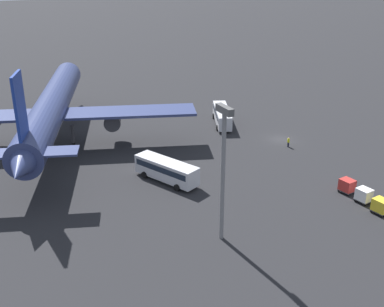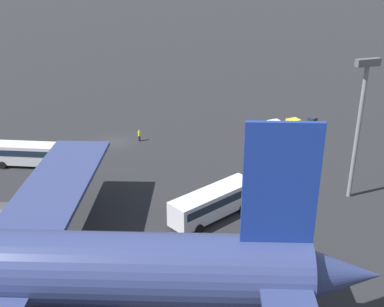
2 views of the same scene
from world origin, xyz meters
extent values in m
plane|color=#232326|center=(0.00, 0.00, 0.00)|extent=(600.00, 600.00, 0.00)
cylinder|color=navy|center=(16.53, 36.52, 6.72)|extent=(46.41, 21.26, 5.17)
cone|color=navy|center=(40.06, 27.87, 6.72)|extent=(7.03, 6.57, 4.91)
cone|color=navy|center=(-7.24, 45.26, 6.72)|extent=(7.91, 6.68, 4.65)
cube|color=navy|center=(9.64, 24.65, 6.07)|extent=(13.35, 22.66, 0.44)
cube|color=navy|center=(-3.55, 43.90, 13.43)|extent=(4.59, 1.98, 8.27)
cube|color=navy|center=(-4.00, 44.07, 7.23)|extent=(7.76, 13.76, 0.28)
cylinder|color=#38383D|center=(12.11, 27.24, 4.43)|extent=(6.34, 4.64, 2.84)
cylinder|color=#38383D|center=(32.15, 30.78, 2.07)|extent=(0.50, 0.50, 4.13)
cylinder|color=black|center=(32.15, 30.78, 0.45)|extent=(1.02, 0.78, 0.90)
cylinder|color=#38383D|center=(15.46, 40.49, 2.07)|extent=(0.50, 0.50, 4.13)
cylinder|color=black|center=(15.46, 40.49, 0.45)|extent=(1.02, 0.78, 0.90)
cylinder|color=#38383D|center=(13.14, 34.19, 2.07)|extent=(0.50, 0.50, 4.13)
cylinder|color=black|center=(13.14, 34.19, 0.45)|extent=(1.02, 0.78, 0.90)
cube|color=silver|center=(12.10, 5.17, 1.76)|extent=(11.47, 6.90, 2.62)
cube|color=#192333|center=(12.10, 5.17, 2.22)|extent=(10.65, 6.57, 0.84)
cylinder|color=black|center=(15.87, 4.97, 0.50)|extent=(1.04, 0.68, 1.00)
cylinder|color=black|center=(14.81, 2.54, 0.50)|extent=(1.04, 0.68, 1.00)
cylinder|color=black|center=(9.39, 7.81, 0.50)|extent=(1.04, 0.68, 1.00)
cylinder|color=black|center=(8.33, 5.38, 0.50)|extent=(1.04, 0.68, 1.00)
cube|color=silver|center=(-6.25, 25.22, 1.81)|extent=(10.75, 6.66, 2.73)
cube|color=#192333|center=(-6.25, 25.22, 2.29)|extent=(9.99, 6.37, 0.87)
cylinder|color=black|center=(-3.81, 27.82, 0.50)|extent=(1.04, 0.67, 1.00)
cylinder|color=black|center=(-2.69, 25.21, 0.50)|extent=(1.04, 0.67, 1.00)
cylinder|color=black|center=(-9.81, 25.24, 0.50)|extent=(1.04, 0.67, 1.00)
cylinder|color=black|center=(-8.69, 22.63, 0.50)|extent=(1.04, 0.67, 1.00)
cylinder|color=#1E1E2D|center=(-3.47, 0.94, 0.42)|extent=(0.32, 0.32, 0.85)
cylinder|color=yellow|center=(-3.47, 0.94, 1.18)|extent=(0.38, 0.38, 0.65)
sphere|color=tan|center=(-3.47, 0.94, 1.62)|extent=(0.24, 0.24, 0.24)
cube|color=#38383D|center=(-27.45, 4.57, 0.41)|extent=(2.20, 1.93, 0.10)
cube|color=gold|center=(-27.45, 4.57, 1.26)|extent=(2.10, 1.84, 1.60)
cylinder|color=black|center=(-26.78, 5.30, 0.18)|extent=(0.37, 0.17, 0.36)
cylinder|color=black|center=(-26.61, 4.03, 0.18)|extent=(0.37, 0.17, 0.36)
cylinder|color=black|center=(-28.29, 5.10, 0.18)|extent=(0.37, 0.17, 0.36)
cube|color=#38383D|center=(-24.29, 4.30, 0.41)|extent=(2.20, 1.93, 0.10)
cube|color=silver|center=(-24.29, 4.30, 1.26)|extent=(2.10, 1.84, 1.60)
cylinder|color=black|center=(-23.62, 5.03, 0.18)|extent=(0.37, 0.17, 0.36)
cylinder|color=black|center=(-23.45, 3.77, 0.18)|extent=(0.37, 0.17, 0.36)
cylinder|color=black|center=(-25.13, 4.83, 0.18)|extent=(0.37, 0.17, 0.36)
cylinder|color=black|center=(-24.96, 3.56, 0.18)|extent=(0.37, 0.17, 0.36)
cube|color=#38383D|center=(-21.13, 4.30, 0.41)|extent=(2.20, 1.93, 0.10)
cube|color=#B72D28|center=(-21.13, 4.30, 1.26)|extent=(2.10, 1.84, 1.60)
cylinder|color=black|center=(-20.46, 5.03, 0.18)|extent=(0.37, 0.17, 0.36)
cylinder|color=black|center=(-20.29, 3.76, 0.18)|extent=(0.37, 0.17, 0.36)
cylinder|color=black|center=(-21.97, 4.83, 0.18)|extent=(0.37, 0.17, 0.36)
cylinder|color=black|center=(-21.80, 3.56, 0.18)|extent=(0.37, 0.17, 0.36)
cylinder|color=slate|center=(-23.15, 25.71, 7.73)|extent=(0.50, 0.50, 15.47)
cube|color=#4C4C4C|center=(-23.15, 25.71, 15.87)|extent=(2.80, 0.70, 0.80)
camera|label=1|loc=(-64.95, 50.72, 31.33)|focal=45.00mm
camera|label=2|loc=(10.00, 67.54, 27.04)|focal=45.00mm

